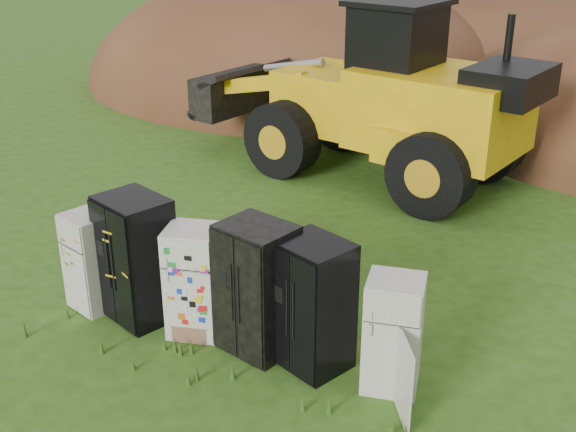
% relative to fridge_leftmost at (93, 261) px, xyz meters
% --- Properties ---
extents(ground, '(120.00, 120.00, 0.00)m').
position_rel_fridge_leftmost_xyz_m(ground, '(2.37, -0.00, -0.78)').
color(ground, '#305416').
rests_on(ground, ground).
extents(fridge_leftmost, '(0.86, 0.84, 1.55)m').
position_rel_fridge_leftmost_xyz_m(fridge_leftmost, '(0.00, 0.00, 0.00)').
color(fridge_leftmost, silver).
rests_on(fridge_leftmost, ground).
extents(fridge_black_side, '(1.23, 1.11, 1.93)m').
position_rel_fridge_leftmost_xyz_m(fridge_black_side, '(0.80, 0.03, 0.19)').
color(fridge_black_side, black).
rests_on(fridge_black_side, ground).
extents(fridge_sticker, '(0.88, 0.84, 1.65)m').
position_rel_fridge_leftmost_xyz_m(fridge_sticker, '(1.79, 0.02, 0.05)').
color(fridge_sticker, white).
rests_on(fridge_sticker, ground).
extents(fridge_dark_mid, '(1.14, 1.02, 1.89)m').
position_rel_fridge_leftmost_xyz_m(fridge_dark_mid, '(2.80, 0.02, 0.17)').
color(fridge_dark_mid, black).
rests_on(fridge_dark_mid, ground).
extents(fridge_black_right, '(1.14, 1.06, 1.83)m').
position_rel_fridge_leftmost_xyz_m(fridge_black_right, '(3.66, -0.02, 0.14)').
color(fridge_black_right, black).
rests_on(fridge_black_right, ground).
extents(fridge_open_door, '(0.81, 0.76, 1.56)m').
position_rel_fridge_leftmost_xyz_m(fridge_open_door, '(4.77, -0.05, 0.00)').
color(fridge_open_door, silver).
rests_on(fridge_open_door, ground).
extents(wheel_loader, '(8.72, 5.10, 3.96)m').
position_rel_fridge_leftmost_xyz_m(wheel_loader, '(1.47, 7.56, 1.20)').
color(wheel_loader, yellow).
rests_on(wheel_loader, ground).
extents(dirt_mound_left, '(14.86, 11.15, 7.66)m').
position_rel_fridge_leftmost_xyz_m(dirt_mound_left, '(-3.05, 14.25, -0.78)').
color(dirt_mound_left, '#492817').
rests_on(dirt_mound_left, ground).
extents(dirt_mound_back, '(18.47, 12.32, 6.37)m').
position_rel_fridge_leftmost_xyz_m(dirt_mound_back, '(1.99, 18.27, -0.78)').
color(dirt_mound_back, '#492817').
rests_on(dirt_mound_back, ground).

